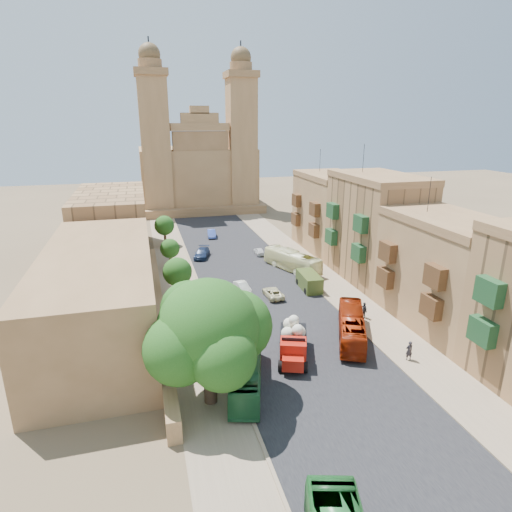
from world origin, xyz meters
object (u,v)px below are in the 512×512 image
car_blue_a (239,302)px  olive_pickup (309,281)px  red_truck (293,341)px  pedestrian_c (364,310)px  street_tree_a (190,321)px  car_white_b (259,251)px  car_dkblue (202,253)px  ficus_tree (209,333)px  bus_green_north (247,371)px  pedestrian_a (409,351)px  church (198,168)px  car_blue_b (212,234)px  car_white_a (242,287)px  bus_red_east (351,326)px  street_tree_c (170,249)px  street_tree_b (177,272)px  street_tree_d (164,226)px  car_cream (273,293)px  bus_cream_east (292,261)px

car_blue_a → olive_pickup: bearing=-4.6°
red_truck → pedestrian_c: 11.51m
street_tree_a → red_truck: 9.48m
olive_pickup → car_white_b: bearing=98.2°
red_truck → car_dkblue: bearing=96.7°
ficus_tree → bus_green_north: (3.03, 1.26, -4.44)m
pedestrian_a → pedestrian_c: bearing=-90.6°
church → ficus_tree: size_ratio=3.71×
church → car_blue_b: 28.88m
street_tree_a → bus_green_north: 7.81m
pedestrian_a → car_white_a: bearing=-60.0°
ficus_tree → bus_red_east: size_ratio=1.02×
street_tree_c → olive_pickup: street_tree_c is taller
street_tree_b → street_tree_c: 12.02m
street_tree_d → red_truck: bearing=-77.7°
street_tree_b → car_white_a: 8.43m
olive_pickup → car_cream: olive_pickup is taller
church → pedestrian_a: size_ratio=19.94×
car_dkblue → street_tree_c: bearing=-125.5°
bus_green_north → pedestrian_c: size_ratio=5.31×
red_truck → car_white_b: 30.85m
olive_pickup → church: bearing=96.4°
car_dkblue → pedestrian_c: bearing=-43.1°
bus_red_east → car_white_a: (-7.35, 14.59, -0.77)m
street_tree_b → car_blue_b: 28.59m
street_tree_b → car_blue_b: size_ratio=1.30×
car_white_a → bus_red_east: bearing=-72.6°
street_tree_a → street_tree_b: size_ratio=0.85×
street_tree_b → car_cream: bearing=-11.0°
car_blue_b → bus_cream_east: bearing=-62.9°
car_dkblue → pedestrian_c: pedestrian_c is taller
pedestrian_c → car_dkblue: bearing=-152.9°
bus_red_east → car_blue_a: bearing=-23.6°
street_tree_b → bus_cream_east: street_tree_b is taller
olive_pickup → car_dkblue: bearing=124.4°
car_blue_a → pedestrian_c: pedestrian_c is taller
street_tree_c → pedestrian_a: size_ratio=2.35×
bus_green_north → pedestrian_c: bearing=46.1°
church → pedestrian_a: (8.41, -73.35, -8.60)m
car_blue_b → pedestrian_c: (10.27, -37.26, 0.24)m
red_truck → car_white_a: 16.31m
street_tree_a → car_white_b: 30.27m
car_white_b → pedestrian_c: size_ratio=1.75×
car_white_a → bus_green_north: bearing=-111.7°
ficus_tree → street_tree_a: size_ratio=2.22×
red_truck → car_blue_a: 12.01m
street_tree_b → bus_cream_east: size_ratio=0.52×
bus_green_north → bus_red_east: bearing=38.7°
street_tree_b → street_tree_c: (0.00, 12.00, -0.64)m
street_tree_c → olive_pickup: 20.68m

